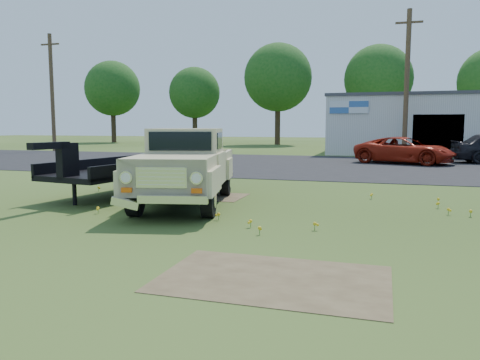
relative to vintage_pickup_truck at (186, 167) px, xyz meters
name	(u,v)px	position (x,y,z in m)	size (l,w,h in m)	color
ground	(235,226)	(1.98, -2.05, -0.98)	(140.00, 140.00, 0.00)	#2D4215
asphalt_lot	(325,165)	(1.98, 12.95, -0.98)	(90.00, 14.00, 0.02)	black
dirt_patch_a	(273,279)	(3.48, -5.05, -0.98)	(3.00, 2.00, 0.01)	brown
dirt_patch_b	(206,196)	(-0.02, 1.45, -0.98)	(2.20, 1.60, 0.01)	brown
commercial_building	(432,124)	(7.97, 24.94, 1.12)	(14.20, 8.20, 4.15)	beige
utility_pole_west	(52,92)	(-20.02, 19.95, 3.63)	(1.60, 0.30, 9.00)	#462C20
utility_pole_mid	(407,83)	(5.98, 19.95, 3.63)	(1.60, 0.30, 9.00)	#462C20
treeline_a	(112,89)	(-26.02, 37.95, 5.32)	(6.40, 6.40, 9.52)	#352618
treeline_b	(195,93)	(-16.02, 38.95, 4.69)	(5.76, 5.76, 8.57)	#352618
treeline_c	(278,78)	(-6.02, 37.45, 5.96)	(7.04, 7.04, 10.47)	#352618
treeline_d	(378,79)	(3.98, 38.45, 5.64)	(6.72, 6.72, 10.00)	#352618
vintage_pickup_truck	(186,167)	(0.00, 0.00, 0.00)	(2.09, 5.38, 1.95)	tan
flatbed_trailer	(132,166)	(-2.33, 1.33, -0.16)	(2.00, 5.99, 1.63)	black
red_pickup	(404,151)	(5.82, 15.14, -0.28)	(2.31, 5.01, 1.39)	maroon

